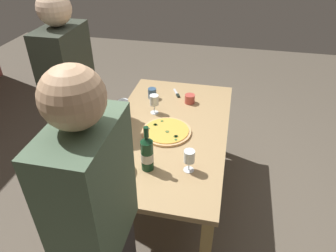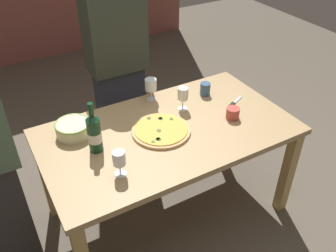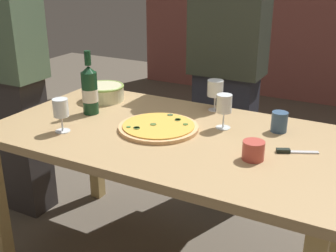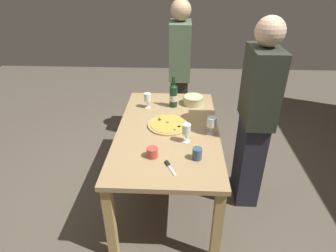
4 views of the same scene
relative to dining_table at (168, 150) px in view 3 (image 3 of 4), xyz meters
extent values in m
cube|color=tan|center=(0.00, 0.00, 0.07)|extent=(1.60, 0.90, 0.04)
cube|color=tan|center=(-0.74, 0.40, -0.30)|extent=(0.07, 0.07, 0.71)
cylinder|color=#E3AC73|center=(-0.05, 0.00, 0.10)|extent=(0.37, 0.37, 0.02)
cylinder|color=gold|center=(-0.05, 0.00, 0.11)|extent=(0.33, 0.33, 0.01)
cylinder|color=#466B2C|center=(0.06, 0.06, 0.12)|extent=(0.02, 0.02, 0.00)
cylinder|color=#517539|center=(0.00, 0.10, 0.12)|extent=(0.03, 0.03, 0.00)
cylinder|color=#407439|center=(-0.16, -0.09, 0.12)|extent=(0.02, 0.02, 0.00)
cylinder|color=#435F38|center=(-0.06, 0.14, 0.12)|extent=(0.03, 0.03, 0.00)
cylinder|color=#467630|center=(-0.12, -0.08, 0.12)|extent=(0.03, 0.03, 0.00)
cylinder|color=#4A7132|center=(-0.11, -0.09, 0.12)|extent=(0.03, 0.03, 0.00)
cylinder|color=#517622|center=(0.00, 0.10, 0.12)|extent=(0.03, 0.03, 0.00)
cylinder|color=#516C30|center=(-0.07, -0.01, 0.12)|extent=(0.03, 0.03, 0.00)
cylinder|color=beige|center=(-0.53, 0.24, 0.14)|extent=(0.22, 0.22, 0.09)
torus|color=#8EB352|center=(-0.53, 0.24, 0.17)|extent=(0.22, 0.22, 0.01)
cylinder|color=#143A20|center=(-0.46, 0.03, 0.20)|extent=(0.08, 0.08, 0.21)
cone|color=#143A20|center=(-0.46, 0.03, 0.32)|extent=(0.08, 0.08, 0.04)
cylinder|color=#143A20|center=(-0.46, 0.03, 0.38)|extent=(0.03, 0.03, 0.07)
cylinder|color=silver|center=(-0.46, 0.03, 0.19)|extent=(0.08, 0.08, 0.06)
cylinder|color=white|center=(-0.43, -0.23, 0.09)|extent=(0.07, 0.07, 0.00)
cylinder|color=white|center=(-0.43, -0.23, 0.13)|extent=(0.01, 0.01, 0.07)
cylinder|color=white|center=(-0.43, -0.23, 0.21)|extent=(0.07, 0.07, 0.08)
cylinder|color=maroon|center=(-0.43, -0.23, 0.18)|extent=(0.06, 0.06, 0.02)
cylinder|color=white|center=(0.07, 0.37, 0.09)|extent=(0.06, 0.06, 0.00)
cylinder|color=white|center=(0.07, 0.37, 0.13)|extent=(0.01, 0.01, 0.07)
cylinder|color=white|center=(0.07, 0.37, 0.21)|extent=(0.08, 0.08, 0.08)
cylinder|color=maroon|center=(0.07, 0.37, 0.19)|extent=(0.07, 0.07, 0.04)
cylinder|color=white|center=(0.21, 0.16, 0.09)|extent=(0.07, 0.07, 0.00)
cylinder|color=white|center=(0.21, 0.16, 0.13)|extent=(0.01, 0.01, 0.07)
cylinder|color=white|center=(0.21, 0.16, 0.21)|extent=(0.07, 0.07, 0.08)
cylinder|color=#365576|center=(0.45, 0.24, 0.14)|extent=(0.07, 0.07, 0.09)
cylinder|color=#BD483D|center=(0.43, -0.10, 0.13)|extent=(0.09, 0.09, 0.08)
cube|color=silver|center=(0.60, 0.05, 0.10)|extent=(0.12, 0.07, 0.01)
cube|color=black|center=(0.52, 0.02, 0.10)|extent=(0.06, 0.05, 0.02)
cube|color=#353030|center=(-1.09, 0.09, -0.23)|extent=(0.36, 0.20, 0.85)
cube|color=#4E664E|center=(-1.09, 0.09, 0.51)|extent=(0.42, 0.24, 0.64)
cube|color=#262833|center=(-0.01, 0.76, -0.23)|extent=(0.36, 0.20, 0.85)
cube|color=#2E342A|center=(-0.01, 0.76, 0.51)|extent=(0.43, 0.24, 0.63)
camera|label=1|loc=(-1.91, -0.41, 1.45)|focal=33.18mm
camera|label=2|loc=(-0.91, -1.60, 1.46)|focal=38.70mm
camera|label=3|loc=(0.86, -1.60, 0.83)|focal=45.78mm
camera|label=4|loc=(2.22, 0.10, 1.38)|focal=30.61mm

